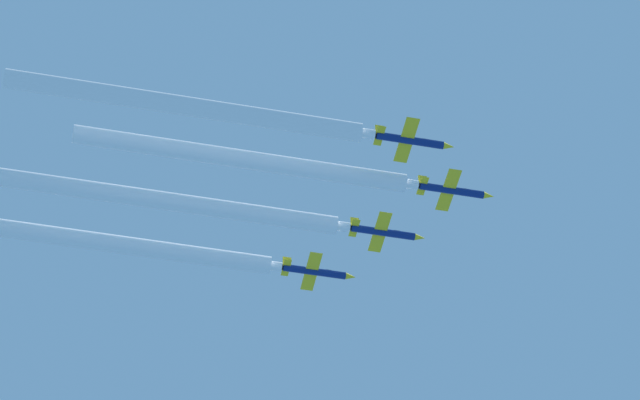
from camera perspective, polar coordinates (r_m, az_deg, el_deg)
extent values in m
cylinder|color=navy|center=(221.27, 5.57, 0.41)|extent=(1.24, 10.72, 1.24)
cone|color=yellow|center=(222.75, 7.12, 0.17)|extent=(1.18, 1.81, 1.18)
ellipsoid|color=black|center=(222.20, 6.14, 0.41)|extent=(0.68, 2.48, 0.56)
cube|color=yellow|center=(221.08, 5.44, 0.41)|extent=(9.03, 2.14, 0.14)
cube|color=yellow|center=(220.23, 4.35, 0.59)|extent=(3.84, 1.24, 0.14)
cube|color=yellow|center=(221.44, 4.35, 0.86)|extent=(0.11, 1.47, 1.92)
cylinder|color=black|center=(220.08, 4.15, 0.62)|extent=(0.93, 0.68, 0.93)
cylinder|color=navy|center=(224.22, 2.68, -1.37)|extent=(1.24, 10.72, 1.24)
cone|color=yellow|center=(225.43, 4.23, -1.59)|extent=(1.18, 1.81, 1.18)
ellipsoid|color=black|center=(225.04, 3.26, -1.36)|extent=(0.68, 2.48, 0.56)
cube|color=yellow|center=(224.06, 2.54, -1.37)|extent=(9.03, 2.14, 0.14)
cube|color=yellow|center=(223.41, 1.46, -1.19)|extent=(3.84, 1.24, 0.14)
cube|color=yellow|center=(224.57, 1.47, -0.92)|extent=(0.11, 1.47, 1.92)
cylinder|color=black|center=(223.29, 1.26, -1.17)|extent=(0.93, 0.68, 0.93)
cylinder|color=navy|center=(211.94, 3.81, 2.52)|extent=(1.24, 10.72, 1.24)
cone|color=yellow|center=(213.20, 5.45, 2.27)|extent=(1.18, 1.81, 1.18)
ellipsoid|color=black|center=(212.80, 4.42, 2.52)|extent=(0.68, 2.48, 0.56)
cube|color=yellow|center=(211.77, 3.67, 2.53)|extent=(9.03, 2.14, 0.14)
cube|color=yellow|center=(211.08, 2.53, 2.72)|extent=(3.84, 1.24, 0.14)
cube|color=yellow|center=(212.32, 2.54, 2.99)|extent=(0.11, 1.47, 1.92)
cylinder|color=black|center=(210.95, 2.32, 2.75)|extent=(0.93, 0.68, 0.93)
cylinder|color=navy|center=(229.27, -0.23, -3.04)|extent=(1.24, 10.72, 1.24)
cone|color=yellow|center=(230.19, 1.30, -3.25)|extent=(1.18, 1.81, 1.18)
ellipsoid|color=black|center=(229.97, 0.35, -3.02)|extent=(0.68, 2.48, 0.56)
cube|color=yellow|center=(229.13, -0.37, -3.03)|extent=(9.03, 2.14, 0.14)
cube|color=yellow|center=(228.67, -1.43, -2.87)|extent=(3.84, 1.24, 0.14)
cube|color=yellow|center=(229.81, -1.40, -2.59)|extent=(0.11, 1.47, 1.92)
cylinder|color=black|center=(228.59, -1.62, -2.84)|extent=(0.93, 0.68, 0.93)
cylinder|color=white|center=(216.65, -1.85, 1.52)|extent=(1.59, 46.70, 1.59)
cylinder|color=white|center=(216.19, -3.31, 1.73)|extent=(3.02, 53.70, 3.02)
cylinder|color=white|center=(220.84, -4.98, -0.26)|extent=(1.59, 49.05, 1.59)
cylinder|color=white|center=(220.65, -6.49, -0.04)|extent=(3.02, 56.41, 3.02)
cylinder|color=white|center=(208.41, -4.11, 3.73)|extent=(1.59, 47.75, 1.59)
cylinder|color=white|center=(208.21, -5.67, 3.96)|extent=(3.02, 54.92, 3.02)
cylinder|color=white|center=(227.26, -7.01, -2.07)|extent=(1.59, 43.30, 1.59)
cylinder|color=white|center=(227.24, -8.31, -1.89)|extent=(3.02, 49.80, 3.02)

